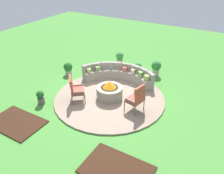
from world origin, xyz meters
TOP-DOWN VIEW (x-y plane):
  - ground_plane at (0.00, 0.00)m, footprint 24.00×24.00m
  - patio_circle at (0.00, 0.00)m, footprint 4.50×4.50m
  - mulch_bed_left at (-2.03, -3.01)m, footprint 1.90×1.27m
  - mulch_bed_right at (2.03, -3.01)m, footprint 1.90×1.27m
  - fire_pit at (0.00, 0.00)m, footprint 1.06×1.06m
  - curved_stone_bench at (-0.36, 1.48)m, footprint 3.24×1.52m
  - lounge_chair_front_left at (-1.04, -0.87)m, footprint 0.80×0.82m
  - lounge_chair_front_right at (1.32, -0.28)m, footprint 0.67×0.69m
  - potted_plant_0 at (-2.16, -1.67)m, footprint 0.30×0.30m
  - potted_plant_1 at (-1.35, 3.33)m, footprint 0.42×0.42m
  - potted_plant_2 at (0.01, 2.70)m, footprint 0.37×0.37m
  - potted_plant_3 at (0.86, 2.95)m, footprint 0.47×0.47m
  - potted_plant_4 at (-2.88, 0.88)m, footprint 0.43×0.43m

SIDE VIEW (x-z plane):
  - ground_plane at x=0.00m, z-range 0.00..0.00m
  - mulch_bed_left at x=-2.03m, z-range 0.00..0.04m
  - mulch_bed_right at x=2.03m, z-range 0.00..0.04m
  - patio_circle at x=0.00m, z-range 0.00..0.06m
  - potted_plant_0 at x=-2.16m, z-range 0.02..0.59m
  - potted_plant_2 at x=0.01m, z-range 0.02..0.60m
  - potted_plant_4 at x=-2.88m, z-range 0.03..0.64m
  - potted_plant_1 at x=-1.35m, z-range 0.03..0.66m
  - curved_stone_bench at x=-0.36m, z-range -0.01..0.72m
  - fire_pit at x=0.00m, z-range -0.02..0.74m
  - potted_plant_3 at x=0.86m, z-range 0.05..0.79m
  - lounge_chair_front_left at x=-1.04m, z-range 0.08..1.15m
  - lounge_chair_front_right at x=1.32m, z-range 0.08..1.16m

